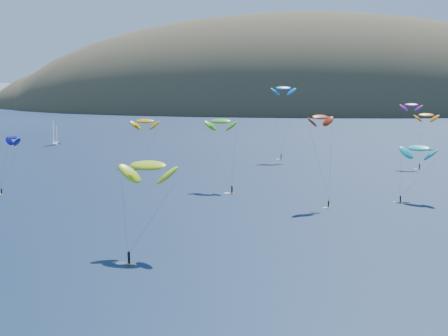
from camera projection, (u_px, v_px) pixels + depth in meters
island at (320, 119)px, 616.61m from camera, size 730.00×300.00×210.00m
sailboat at (55, 143)px, 278.67m from camera, size 10.25×8.98×12.28m
kitesurfer_1 at (145, 121)px, 210.75m from camera, size 9.58×7.26×17.86m
kitesurfer_2 at (148, 166)px, 106.90m from camera, size 10.90×13.10×17.59m
kitesurfer_3 at (221, 121)px, 168.46m from camera, size 9.29×12.59×20.43m
kitesurfer_4 at (283, 88)px, 227.32m from camera, size 9.48×5.97×28.45m
kitesurfer_5 at (419, 148)px, 152.61m from camera, size 10.56×11.23×15.24m
kitesurfer_6 at (411, 105)px, 209.32m from camera, size 7.49×11.15×22.65m
kitesurfer_9 at (320, 117)px, 146.30m from camera, size 7.76×9.41×22.58m
kitesurfer_10 at (13, 137)px, 165.43m from camera, size 7.51×12.39×16.01m
kitesurfer_11 at (426, 115)px, 265.01m from camera, size 12.33×11.39×16.80m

